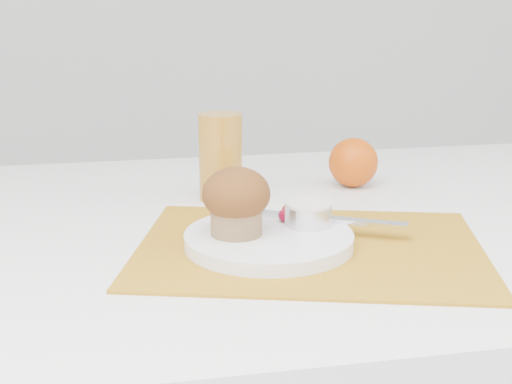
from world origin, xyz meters
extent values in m
cube|color=#B07818|center=(-0.01, -0.07, 0.75)|extent=(0.49, 0.41, 0.00)
cylinder|color=white|center=(-0.06, -0.06, 0.76)|extent=(0.24, 0.24, 0.02)
cylinder|color=silver|center=(0.00, -0.04, 0.78)|extent=(0.07, 0.07, 0.03)
cylinder|color=silver|center=(0.00, -0.04, 0.80)|extent=(0.07, 0.07, 0.01)
ellipsoid|color=#5D0217|center=(-0.03, -0.02, 0.78)|extent=(0.02, 0.02, 0.02)
ellipsoid|color=#540402|center=(-0.02, -0.01, 0.78)|extent=(0.02, 0.02, 0.02)
cube|color=silver|center=(0.02, -0.03, 0.77)|extent=(0.19, 0.11, 0.01)
sphere|color=#CB4C07|center=(0.13, 0.19, 0.79)|extent=(0.08, 0.08, 0.08)
cylinder|color=#B87B22|center=(-0.08, 0.16, 0.82)|extent=(0.08, 0.08, 0.13)
cylinder|color=olive|center=(-0.10, -0.06, 0.79)|extent=(0.07, 0.07, 0.03)
ellipsoid|color=#3D1E0B|center=(-0.10, -0.06, 0.82)|extent=(0.08, 0.08, 0.06)
camera|label=1|loc=(-0.23, -0.86, 1.05)|focal=50.00mm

